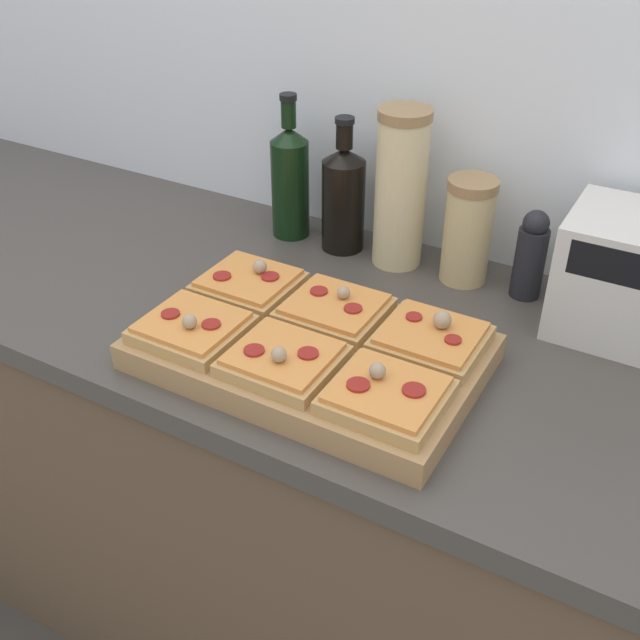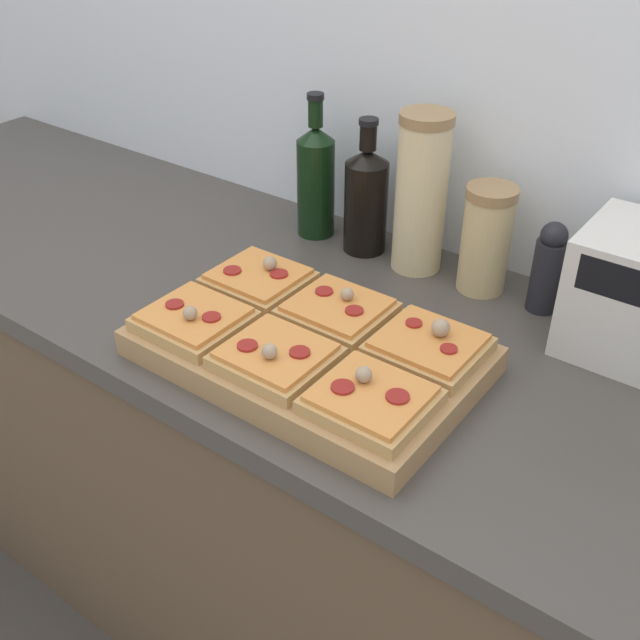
# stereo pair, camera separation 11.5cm
# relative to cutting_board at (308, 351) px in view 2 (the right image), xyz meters

# --- Properties ---
(wall_back) EXTENTS (6.00, 0.06, 2.50)m
(wall_back) POSITION_rel_cutting_board_xyz_m (-0.06, 0.49, 0.34)
(wall_back) COLOR silver
(wall_back) RESTS_ON ground_plane
(kitchen_counter) EXTENTS (2.63, 0.67, 0.89)m
(kitchen_counter) POSITION_rel_cutting_board_xyz_m (-0.06, 0.13, -0.47)
(kitchen_counter) COLOR brown
(kitchen_counter) RESTS_ON ground_plane
(cutting_board) EXTENTS (0.51, 0.33, 0.04)m
(cutting_board) POSITION_rel_cutting_board_xyz_m (0.00, 0.00, 0.00)
(cutting_board) COLOR #A37A4C
(cutting_board) RESTS_ON kitchen_counter
(pizza_slice_back_left) EXTENTS (0.15, 0.14, 0.05)m
(pizza_slice_back_left) POSITION_rel_cutting_board_xyz_m (-0.16, 0.08, 0.04)
(pizza_slice_back_left) COLOR tan
(pizza_slice_back_left) RESTS_ON cutting_board
(pizza_slice_back_center) EXTENTS (0.15, 0.14, 0.05)m
(pizza_slice_back_center) POSITION_rel_cutting_board_xyz_m (0.00, 0.08, 0.04)
(pizza_slice_back_center) COLOR tan
(pizza_slice_back_center) RESTS_ON cutting_board
(pizza_slice_back_right) EXTENTS (0.15, 0.14, 0.06)m
(pizza_slice_back_right) POSITION_rel_cutting_board_xyz_m (0.16, 0.08, 0.04)
(pizza_slice_back_right) COLOR tan
(pizza_slice_back_right) RESTS_ON cutting_board
(pizza_slice_front_left) EXTENTS (0.15, 0.14, 0.05)m
(pizza_slice_front_left) POSITION_rel_cutting_board_xyz_m (-0.16, -0.08, 0.04)
(pizza_slice_front_left) COLOR tan
(pizza_slice_front_left) RESTS_ON cutting_board
(pizza_slice_front_center) EXTENTS (0.15, 0.14, 0.05)m
(pizza_slice_front_center) POSITION_rel_cutting_board_xyz_m (0.00, -0.08, 0.04)
(pizza_slice_front_center) COLOR tan
(pizza_slice_front_center) RESTS_ON cutting_board
(pizza_slice_front_right) EXTENTS (0.15, 0.14, 0.05)m
(pizza_slice_front_right) POSITION_rel_cutting_board_xyz_m (0.16, -0.08, 0.04)
(pizza_slice_front_right) COLOR tan
(pizza_slice_front_right) RESTS_ON cutting_board
(olive_oil_bottle) EXTENTS (0.08, 0.08, 0.29)m
(olive_oil_bottle) POSITION_rel_cutting_board_xyz_m (-0.26, 0.37, 0.10)
(olive_oil_bottle) COLOR black
(olive_oil_bottle) RESTS_ON kitchen_counter
(wine_bottle) EXTENTS (0.08, 0.08, 0.26)m
(wine_bottle) POSITION_rel_cutting_board_xyz_m (-0.14, 0.37, 0.09)
(wine_bottle) COLOR black
(wine_bottle) RESTS_ON kitchen_counter
(grain_jar_tall) EXTENTS (0.10, 0.10, 0.30)m
(grain_jar_tall) POSITION_rel_cutting_board_xyz_m (-0.02, 0.37, 0.13)
(grain_jar_tall) COLOR beige
(grain_jar_tall) RESTS_ON kitchen_counter
(grain_jar_short) EXTENTS (0.09, 0.09, 0.19)m
(grain_jar_short) POSITION_rel_cutting_board_xyz_m (0.11, 0.37, 0.08)
(grain_jar_short) COLOR tan
(grain_jar_short) RESTS_ON kitchen_counter
(pepper_mill) EXTENTS (0.05, 0.05, 0.16)m
(pepper_mill) POSITION_rel_cutting_board_xyz_m (0.23, 0.37, 0.06)
(pepper_mill) COLOR black
(pepper_mill) RESTS_ON kitchen_counter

